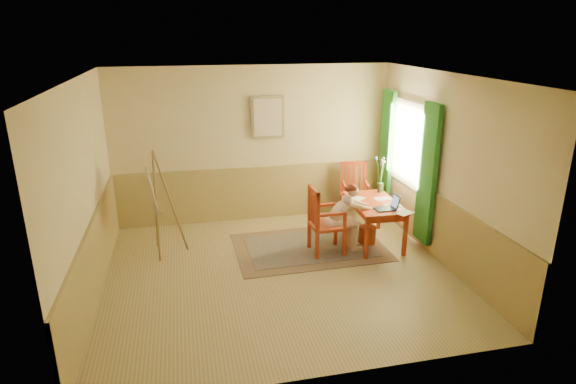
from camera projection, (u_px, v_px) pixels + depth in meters
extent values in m
cube|color=tan|center=(280.00, 274.00, 6.99)|extent=(5.00, 4.50, 0.02)
cube|color=white|center=(278.00, 76.00, 6.08)|extent=(5.00, 4.50, 0.02)
cube|color=#D8BE83|center=(254.00, 145.00, 8.62)|extent=(5.00, 0.02, 2.80)
cube|color=#D8BE83|center=(328.00, 253.00, 4.45)|extent=(5.00, 0.02, 2.80)
cube|color=#D8BE83|center=(83.00, 195.00, 6.02)|extent=(0.02, 4.50, 2.80)
cube|color=#D8BE83|center=(446.00, 170.00, 7.05)|extent=(0.02, 4.50, 2.80)
cube|color=tan|center=(255.00, 193.00, 8.88)|extent=(5.00, 0.04, 1.00)
cube|color=tan|center=(95.00, 259.00, 6.31)|extent=(0.04, 4.50, 1.00)
cube|color=tan|center=(438.00, 227.00, 7.34)|extent=(0.04, 4.50, 1.00)
cube|color=white|center=(410.00, 144.00, 8.01)|extent=(0.02, 1.00, 1.30)
cube|color=#918055|center=(409.00, 144.00, 8.01)|extent=(0.03, 1.12, 1.42)
cube|color=#2B8933|center=(427.00, 175.00, 7.38)|extent=(0.08, 0.45, 2.20)
cube|color=#2B8933|center=(386.00, 151.00, 8.82)|extent=(0.08, 0.45, 2.20)
cube|color=#918055|center=(268.00, 117.00, 8.47)|extent=(0.60, 0.04, 0.76)
cube|color=beige|center=(268.00, 117.00, 8.45)|extent=(0.50, 0.02, 0.66)
cube|color=#8C7251|center=(310.00, 247.00, 7.81)|extent=(2.43, 1.64, 0.01)
cube|color=black|center=(310.00, 247.00, 7.80)|extent=(2.02, 1.23, 0.01)
cube|color=#B23C1C|center=(375.00, 203.00, 7.77)|extent=(0.76, 1.22, 0.04)
cube|color=#B23C1C|center=(374.00, 207.00, 7.79)|extent=(0.65, 1.12, 0.10)
cube|color=#B23C1C|center=(367.00, 239.00, 7.31)|extent=(0.06, 0.06, 0.68)
cube|color=#B23C1C|center=(405.00, 236.00, 7.42)|extent=(0.06, 0.06, 0.68)
cube|color=#B23C1C|center=(345.00, 213.00, 8.34)|extent=(0.06, 0.06, 0.68)
cube|color=#B23C1C|center=(379.00, 211.00, 8.45)|extent=(0.06, 0.06, 0.68)
cube|color=#B23C1C|center=(327.00, 225.00, 7.49)|extent=(0.51, 0.49, 0.05)
cube|color=#B23C1C|center=(317.00, 247.00, 7.33)|extent=(0.06, 0.06, 0.44)
cube|color=#B23C1C|center=(344.00, 244.00, 7.43)|extent=(0.06, 0.06, 0.44)
cube|color=#B23C1C|center=(309.00, 236.00, 7.71)|extent=(0.06, 0.06, 0.44)
cube|color=#B23C1C|center=(335.00, 233.00, 7.82)|extent=(0.06, 0.06, 0.44)
cube|color=#B23C1C|center=(318.00, 212.00, 7.14)|extent=(0.06, 0.06, 0.60)
cube|color=#B23C1C|center=(310.00, 203.00, 7.53)|extent=(0.06, 0.06, 0.60)
cube|color=#B23C1C|center=(314.00, 191.00, 7.25)|extent=(0.07, 0.48, 0.07)
cube|color=#B23C1C|center=(316.00, 211.00, 7.24)|extent=(0.03, 0.05, 0.49)
cube|color=#B23C1C|center=(314.00, 208.00, 7.34)|extent=(0.03, 0.05, 0.49)
cube|color=#B23C1C|center=(312.00, 206.00, 7.44)|extent=(0.03, 0.05, 0.49)
cube|color=#B23C1C|center=(332.00, 215.00, 7.21)|extent=(0.45, 0.06, 0.04)
cube|color=#B23C1C|center=(345.00, 221.00, 7.30)|extent=(0.04, 0.04, 0.24)
cube|color=#B23C1C|center=(323.00, 205.00, 7.60)|extent=(0.45, 0.06, 0.04)
cube|color=#B23C1C|center=(335.00, 211.00, 7.69)|extent=(0.04, 0.04, 0.24)
cube|color=#B23C1C|center=(355.00, 197.00, 8.81)|extent=(0.56, 0.58, 0.05)
cube|color=#B23C1C|center=(341.00, 205.00, 9.09)|extent=(0.06, 0.06, 0.43)
cube|color=#B23C1C|center=(344.00, 213.00, 8.67)|extent=(0.06, 0.06, 0.43)
cube|color=#B23C1C|center=(363.00, 205.00, 9.09)|extent=(0.06, 0.06, 0.43)
cube|color=#B23C1C|center=(367.00, 213.00, 8.68)|extent=(0.06, 0.06, 0.43)
cube|color=#B23C1C|center=(342.00, 177.00, 8.91)|extent=(0.06, 0.06, 0.59)
cube|color=#B23C1C|center=(365.00, 177.00, 8.91)|extent=(0.06, 0.06, 0.59)
cube|color=#B23C1C|center=(354.00, 163.00, 8.83)|extent=(0.47, 0.15, 0.06)
cube|color=#B23C1C|center=(348.00, 178.00, 8.91)|extent=(0.05, 0.04, 0.48)
cube|color=#B23C1C|center=(354.00, 178.00, 8.92)|extent=(0.05, 0.04, 0.48)
cube|color=#B23C1C|center=(359.00, 178.00, 8.92)|extent=(0.05, 0.04, 0.48)
cube|color=#B23C1C|center=(344.00, 183.00, 8.72)|extent=(0.13, 0.44, 0.04)
cube|color=#B23C1C|center=(345.00, 193.00, 8.56)|extent=(0.05, 0.05, 0.23)
cube|color=#B23C1C|center=(367.00, 183.00, 8.73)|extent=(0.13, 0.44, 0.04)
cube|color=#B23C1C|center=(368.00, 193.00, 8.57)|extent=(0.05, 0.05, 0.23)
ellipsoid|color=beige|center=(331.00, 224.00, 7.50)|extent=(0.26, 0.32, 0.20)
cylinder|color=beige|center=(344.00, 225.00, 7.47)|extent=(0.39, 0.15, 0.14)
cylinder|color=beige|center=(340.00, 221.00, 7.61)|extent=(0.39, 0.15, 0.14)
cylinder|color=beige|center=(354.00, 237.00, 7.59)|extent=(0.10, 0.10, 0.44)
cylinder|color=beige|center=(350.00, 233.00, 7.73)|extent=(0.10, 0.10, 0.44)
cube|color=beige|center=(357.00, 249.00, 7.67)|extent=(0.19, 0.08, 0.06)
cube|color=beige|center=(353.00, 245.00, 7.81)|extent=(0.19, 0.08, 0.06)
ellipsoid|color=beige|center=(339.00, 211.00, 7.46)|extent=(0.43, 0.27, 0.46)
ellipsoid|color=beige|center=(347.00, 200.00, 7.44)|extent=(0.18, 0.27, 0.16)
sphere|color=beige|center=(353.00, 191.00, 7.41)|extent=(0.18, 0.18, 0.18)
ellipsoid|color=#591F14|center=(352.00, 188.00, 7.39)|extent=(0.17, 0.18, 0.13)
sphere|color=#591F14|center=(348.00, 189.00, 7.38)|extent=(0.09, 0.09, 0.09)
cylinder|color=beige|center=(355.00, 206.00, 7.35)|extent=(0.20, 0.09, 0.13)
cylinder|color=beige|center=(367.00, 208.00, 7.44)|extent=(0.27, 0.13, 0.15)
sphere|color=beige|center=(361.00, 207.00, 7.38)|extent=(0.08, 0.08, 0.08)
sphere|color=beige|center=(373.00, 210.00, 7.51)|extent=(0.07, 0.07, 0.06)
cylinder|color=beige|center=(349.00, 200.00, 7.59)|extent=(0.20, 0.10, 0.13)
cylinder|color=beige|center=(361.00, 204.00, 7.64)|extent=(0.27, 0.12, 0.15)
sphere|color=beige|center=(354.00, 201.00, 7.63)|extent=(0.08, 0.08, 0.08)
sphere|color=beige|center=(368.00, 206.00, 7.66)|extent=(0.07, 0.07, 0.06)
cube|color=#1E2338|center=(385.00, 209.00, 7.44)|extent=(0.32, 0.23, 0.02)
cube|color=#2D3342|center=(385.00, 209.00, 7.44)|extent=(0.28, 0.18, 0.00)
cube|color=#1E2338|center=(396.00, 201.00, 7.45)|extent=(0.08, 0.22, 0.21)
cube|color=#99BFF2|center=(395.00, 201.00, 7.45)|extent=(0.06, 0.18, 0.17)
cube|color=white|center=(404.00, 213.00, 7.30)|extent=(0.32, 0.29, 0.00)
cube|color=white|center=(383.00, 199.00, 7.90)|extent=(0.28, 0.22, 0.00)
cube|color=white|center=(357.00, 199.00, 7.90)|extent=(0.33, 0.31, 0.00)
cube|color=white|center=(393.00, 205.00, 7.60)|extent=(0.27, 0.19, 0.00)
cylinder|color=#3F724C|center=(380.00, 187.00, 8.21)|extent=(0.10, 0.10, 0.16)
cylinder|color=#3F7233|center=(378.00, 171.00, 8.17)|extent=(0.07, 0.13, 0.43)
sphere|color=#728CD8|center=(376.00, 158.00, 8.15)|extent=(0.07, 0.07, 0.06)
cylinder|color=#3F7233|center=(381.00, 172.00, 8.08)|extent=(0.06, 0.10, 0.45)
sphere|color=pink|center=(382.00, 160.00, 7.96)|extent=(0.05, 0.05, 0.04)
cylinder|color=#3F7233|center=(381.00, 175.00, 8.16)|extent=(0.03, 0.05, 0.33)
sphere|color=pink|center=(382.00, 165.00, 8.12)|extent=(0.05, 0.05, 0.05)
cylinder|color=#3F7233|center=(381.00, 174.00, 8.06)|extent=(0.07, 0.13, 0.42)
sphere|color=#728CD8|center=(382.00, 163.00, 7.93)|extent=(0.06, 0.06, 0.06)
cylinder|color=#3F7233|center=(382.00, 173.00, 8.18)|extent=(0.09, 0.10, 0.37)
sphere|color=pink|center=(384.00, 162.00, 8.17)|extent=(0.06, 0.06, 0.05)
cylinder|color=#3F7233|center=(382.00, 173.00, 8.16)|extent=(0.05, 0.06, 0.38)
sphere|color=pink|center=(383.00, 162.00, 8.12)|extent=(0.05, 0.05, 0.05)
cylinder|color=#3F7233|center=(382.00, 171.00, 8.18)|extent=(0.08, 0.11, 0.43)
sphere|color=#728CD8|center=(383.00, 158.00, 8.16)|extent=(0.05, 0.05, 0.05)
cylinder|color=#B64827|center=(367.00, 235.00, 7.92)|extent=(0.30, 0.30, 0.30)
cylinder|color=olive|center=(156.00, 207.00, 7.22)|extent=(0.05, 0.31, 1.68)
cylinder|color=olive|center=(155.00, 201.00, 7.47)|extent=(0.11, 0.30, 1.68)
cylinder|color=olive|center=(171.00, 202.00, 7.41)|extent=(0.44, 0.07, 1.68)
cylinder|color=olive|center=(155.00, 208.00, 7.36)|extent=(0.07, 0.47, 0.03)
cube|color=olive|center=(158.00, 208.00, 7.38)|extent=(0.10, 0.51, 0.03)
cube|color=#918055|center=(152.00, 190.00, 7.26)|extent=(0.20, 0.75, 0.56)
cube|color=beige|center=(153.00, 190.00, 7.26)|extent=(0.16, 0.67, 0.48)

